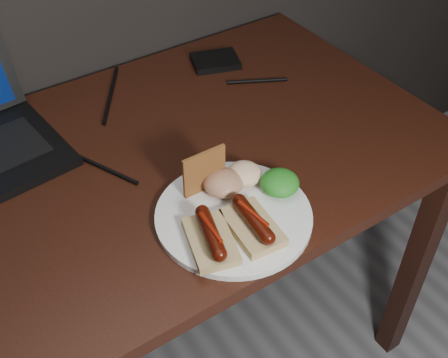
% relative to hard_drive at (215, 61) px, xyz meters
% --- Properties ---
extents(desk, '(1.40, 0.70, 0.75)m').
position_rel_hard_drive_xyz_m(desk, '(-0.40, -0.23, -0.10)').
color(desk, '#33140C').
rests_on(desk, ground).
extents(hard_drive, '(0.13, 0.11, 0.02)m').
position_rel_hard_drive_xyz_m(hard_drive, '(0.00, 0.00, 0.00)').
color(hard_drive, black).
rests_on(hard_drive, desk).
extents(desk_cables, '(1.04, 0.39, 0.01)m').
position_rel_hard_drive_xyz_m(desk_cables, '(-0.41, -0.10, -0.00)').
color(desk_cables, black).
rests_on(desk_cables, desk).
extents(plate, '(0.31, 0.31, 0.01)m').
position_rel_hard_drive_xyz_m(plate, '(-0.25, -0.45, -0.00)').
color(plate, silver).
rests_on(plate, desk).
extents(bread_sausage_left, '(0.10, 0.13, 0.04)m').
position_rel_hard_drive_xyz_m(bread_sausage_left, '(-0.32, -0.48, 0.02)').
color(bread_sausage_left, tan).
rests_on(bread_sausage_left, plate).
extents(bread_sausage_center, '(0.08, 0.12, 0.04)m').
position_rel_hard_drive_xyz_m(bread_sausage_center, '(-0.25, -0.50, 0.02)').
color(bread_sausage_center, tan).
rests_on(bread_sausage_center, plate).
extents(crispbread, '(0.09, 0.01, 0.08)m').
position_rel_hard_drive_xyz_m(crispbread, '(-0.26, -0.37, 0.05)').
color(crispbread, '#B06B30').
rests_on(crispbread, plate).
extents(salad_greens, '(0.07, 0.07, 0.04)m').
position_rel_hard_drive_xyz_m(salad_greens, '(-0.15, -0.45, 0.02)').
color(salad_greens, '#185B12').
rests_on(salad_greens, plate).
extents(salsa_mound, '(0.07, 0.07, 0.04)m').
position_rel_hard_drive_xyz_m(salsa_mound, '(-0.24, -0.39, 0.02)').
color(salsa_mound, maroon).
rests_on(salsa_mound, plate).
extents(coleslaw_mound, '(0.06, 0.06, 0.04)m').
position_rel_hard_drive_xyz_m(coleslaw_mound, '(-0.19, -0.39, 0.02)').
color(coleslaw_mound, white).
rests_on(coleslaw_mound, plate).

